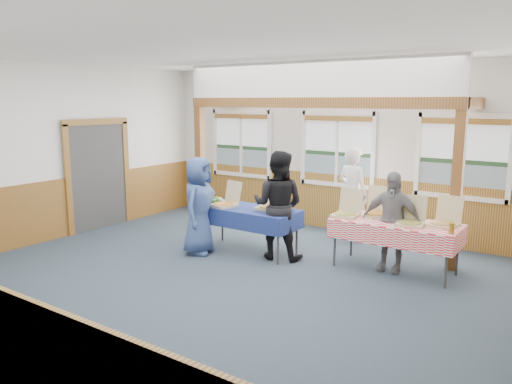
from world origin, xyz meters
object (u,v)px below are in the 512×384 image
at_px(woman_white, 353,194).
at_px(person_grey, 391,221).
at_px(man_blue, 199,206).
at_px(woman_black, 278,205).
at_px(table_right, 396,225).
at_px(table_left, 248,211).

xyz_separation_m(woman_white, person_grey, (1.13, -1.16, -0.11)).
distance_m(man_blue, person_grey, 3.09).
bearing_deg(person_grey, woman_black, -169.59).
height_order(table_right, person_grey, person_grey).
bearing_deg(table_right, woman_black, 179.70).
xyz_separation_m(table_left, man_blue, (-0.62, -0.53, 0.12)).
xyz_separation_m(table_right, woman_white, (-1.20, 1.14, 0.16)).
bearing_deg(table_right, man_blue, -176.61).
distance_m(table_left, woman_white, 2.00).
distance_m(table_right, man_blue, 3.16).
bearing_deg(person_grey, table_right, 11.81).
xyz_separation_m(woman_white, man_blue, (-1.80, -2.14, -0.05)).
bearing_deg(woman_black, man_blue, 9.60).
xyz_separation_m(table_left, woman_black, (0.60, 0.01, 0.18)).
xyz_separation_m(woman_black, person_grey, (1.71, 0.45, -0.12)).
bearing_deg(woman_black, table_right, -179.18).
bearing_deg(man_blue, woman_black, -82.74).
distance_m(table_right, woman_black, 1.84).
bearing_deg(man_blue, table_left, -66.21).
relative_size(woman_white, woman_black, 0.98).
relative_size(table_right, person_grey, 1.32).
bearing_deg(table_left, person_grey, -10.62).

